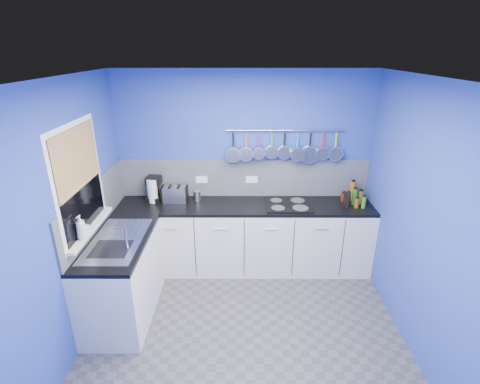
{
  "coord_description": "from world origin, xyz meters",
  "views": [
    {
      "loc": [
        -0.04,
        -2.89,
        2.72
      ],
      "look_at": [
        -0.05,
        0.75,
        1.25
      ],
      "focal_mm": 26.82,
      "sensor_mm": 36.0,
      "label": 1
    }
  ],
  "objects_px": {
    "paper_towel": "(153,191)",
    "soap_bottle_b": "(83,228)",
    "hob": "(288,204)",
    "toaster": "(175,194)",
    "soap_bottle_a": "(81,227)",
    "coffee_maker": "(154,189)",
    "canister": "(197,196)"
  },
  "relations": [
    {
      "from": "soap_bottle_b",
      "to": "toaster",
      "type": "distance_m",
      "value": 1.36
    },
    {
      "from": "toaster",
      "to": "hob",
      "type": "xyz_separation_m",
      "value": [
        1.43,
        -0.11,
        -0.09
      ]
    },
    {
      "from": "paper_towel",
      "to": "hob",
      "type": "relative_size",
      "value": 0.53
    },
    {
      "from": "soap_bottle_b",
      "to": "toaster",
      "type": "bearing_deg",
      "value": 61.21
    },
    {
      "from": "soap_bottle_b",
      "to": "coffee_maker",
      "type": "xyz_separation_m",
      "value": [
        0.39,
        1.22,
        -0.08
      ]
    },
    {
      "from": "soap_bottle_a",
      "to": "hob",
      "type": "distance_m",
      "value": 2.37
    },
    {
      "from": "soap_bottle_a",
      "to": "soap_bottle_b",
      "type": "bearing_deg",
      "value": 90.0
    },
    {
      "from": "coffee_maker",
      "to": "hob",
      "type": "distance_m",
      "value": 1.7
    },
    {
      "from": "toaster",
      "to": "hob",
      "type": "distance_m",
      "value": 1.43
    },
    {
      "from": "soap_bottle_a",
      "to": "hob",
      "type": "height_order",
      "value": "soap_bottle_a"
    },
    {
      "from": "toaster",
      "to": "soap_bottle_a",
      "type": "bearing_deg",
      "value": -116.01
    },
    {
      "from": "coffee_maker",
      "to": "toaster",
      "type": "relative_size",
      "value": 1.04
    },
    {
      "from": "soap_bottle_b",
      "to": "canister",
      "type": "xyz_separation_m",
      "value": [
        0.93,
        1.22,
        -0.17
      ]
    },
    {
      "from": "soap_bottle_a",
      "to": "canister",
      "type": "relative_size",
      "value": 1.85
    },
    {
      "from": "coffee_maker",
      "to": "hob",
      "type": "height_order",
      "value": "coffee_maker"
    },
    {
      "from": "canister",
      "to": "toaster",
      "type": "bearing_deg",
      "value": -173.89
    },
    {
      "from": "paper_towel",
      "to": "hob",
      "type": "xyz_separation_m",
      "value": [
        1.7,
        -0.1,
        -0.14
      ]
    },
    {
      "from": "paper_towel",
      "to": "coffee_maker",
      "type": "distance_m",
      "value": 0.04
    },
    {
      "from": "soap_bottle_b",
      "to": "toaster",
      "type": "xyz_separation_m",
      "value": [
        0.65,
        1.19,
        -0.14
      ]
    },
    {
      "from": "toaster",
      "to": "paper_towel",
      "type": "bearing_deg",
      "value": -175.57
    },
    {
      "from": "paper_towel",
      "to": "canister",
      "type": "distance_m",
      "value": 0.56
    },
    {
      "from": "soap_bottle_a",
      "to": "coffee_maker",
      "type": "relative_size",
      "value": 0.76
    },
    {
      "from": "soap_bottle_a",
      "to": "coffee_maker",
      "type": "bearing_deg",
      "value": 72.79
    },
    {
      "from": "paper_towel",
      "to": "soap_bottle_b",
      "type": "bearing_deg",
      "value": -107.96
    },
    {
      "from": "coffee_maker",
      "to": "canister",
      "type": "xyz_separation_m",
      "value": [
        0.54,
        -0.0,
        -0.09
      ]
    },
    {
      "from": "paper_towel",
      "to": "coffee_maker",
      "type": "height_order",
      "value": "coffee_maker"
    },
    {
      "from": "soap_bottle_b",
      "to": "paper_towel",
      "type": "relative_size",
      "value": 0.57
    },
    {
      "from": "paper_towel",
      "to": "coffee_maker",
      "type": "xyz_separation_m",
      "value": [
        0.01,
        0.04,
        0.01
      ]
    },
    {
      "from": "soap_bottle_a",
      "to": "paper_towel",
      "type": "distance_m",
      "value": 1.28
    },
    {
      "from": "soap_bottle_b",
      "to": "hob",
      "type": "bearing_deg",
      "value": 27.38
    },
    {
      "from": "soap_bottle_a",
      "to": "canister",
      "type": "bearing_deg",
      "value": 53.55
    },
    {
      "from": "canister",
      "to": "coffee_maker",
      "type": "bearing_deg",
      "value": 179.97
    }
  ]
}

